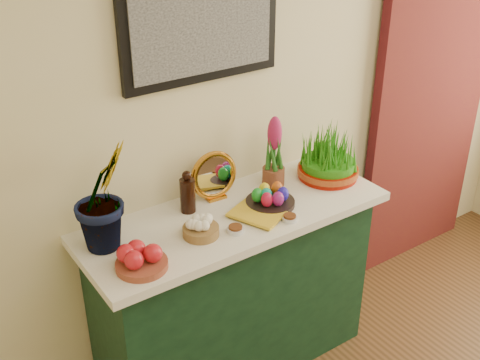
% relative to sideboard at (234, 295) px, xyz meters
% --- Properties ---
extents(sideboard, '(1.30, 0.45, 0.85)m').
position_rel_sideboard_xyz_m(sideboard, '(0.00, 0.00, 0.00)').
color(sideboard, '#14381E').
rests_on(sideboard, ground).
extents(tablecloth, '(1.40, 0.55, 0.04)m').
position_rel_sideboard_xyz_m(tablecloth, '(0.00, 0.00, 0.45)').
color(tablecloth, white).
rests_on(tablecloth, sideboard).
extents(hyacinth_green, '(0.36, 0.33, 0.59)m').
position_rel_sideboard_xyz_m(hyacinth_green, '(-0.56, 0.08, 0.76)').
color(hyacinth_green, '#286B1F').
rests_on(hyacinth_green, tablecloth).
extents(apple_bowl, '(0.25, 0.25, 0.10)m').
position_rel_sideboard_xyz_m(apple_bowl, '(-0.52, -0.15, 0.51)').
color(apple_bowl, brown).
rests_on(apple_bowl, tablecloth).
extents(garlic_basket, '(0.18, 0.18, 0.08)m').
position_rel_sideboard_xyz_m(garlic_basket, '(-0.22, -0.08, 0.50)').
color(garlic_basket, olive).
rests_on(garlic_basket, tablecloth).
extents(vinegar_cruet, '(0.07, 0.07, 0.20)m').
position_rel_sideboard_xyz_m(vinegar_cruet, '(-0.16, 0.12, 0.55)').
color(vinegar_cruet, black).
rests_on(vinegar_cruet, tablecloth).
extents(mirror, '(0.23, 0.07, 0.23)m').
position_rel_sideboard_xyz_m(mirror, '(-0.00, 0.15, 0.58)').
color(mirror, '#C27C23').
rests_on(mirror, tablecloth).
extents(book, '(0.22, 0.26, 0.03)m').
position_rel_sideboard_xyz_m(book, '(-0.02, -0.13, 0.48)').
color(book, gold).
rests_on(book, tablecloth).
extents(spice_dish_left, '(0.07, 0.07, 0.03)m').
position_rel_sideboard_xyz_m(spice_dish_left, '(-0.09, -0.14, 0.48)').
color(spice_dish_left, silver).
rests_on(spice_dish_left, tablecloth).
extents(spice_dish_right, '(0.07, 0.07, 0.03)m').
position_rel_sideboard_xyz_m(spice_dish_right, '(0.16, -0.20, 0.48)').
color(spice_dish_right, silver).
rests_on(spice_dish_right, tablecloth).
extents(egg_plate, '(0.24, 0.24, 0.09)m').
position_rel_sideboard_xyz_m(egg_plate, '(0.17, -0.05, 0.50)').
color(egg_plate, black).
rests_on(egg_plate, tablecloth).
extents(hyacinth_pink, '(0.11, 0.11, 0.35)m').
position_rel_sideboard_xyz_m(hyacinth_pink, '(0.30, 0.10, 0.62)').
color(hyacinth_pink, brown).
rests_on(hyacinth_pink, tablecloth).
extents(wheatgrass_sabzeh, '(0.30, 0.30, 0.24)m').
position_rel_sideboard_xyz_m(wheatgrass_sabzeh, '(0.56, 0.01, 0.57)').
color(wheatgrass_sabzeh, '#971103').
rests_on(wheatgrass_sabzeh, tablecloth).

